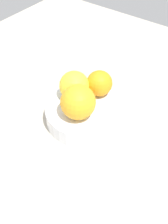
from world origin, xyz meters
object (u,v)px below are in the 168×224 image
(orange_in_bowl_1, at_px, (74,86))
(orange_in_bowl_2, at_px, (98,83))
(fruit_bowl, at_px, (84,114))
(orange_in_bowl_0, at_px, (78,102))

(orange_in_bowl_1, relative_size, orange_in_bowl_2, 1.13)
(fruit_bowl, relative_size, orange_in_bowl_2, 2.92)
(orange_in_bowl_2, bearing_deg, fruit_bowl, 4.18)
(orange_in_bowl_0, xyz_separation_m, orange_in_bowl_1, (-0.04, -0.04, -0.00))
(fruit_bowl, xyz_separation_m, orange_in_bowl_1, (-0.01, -0.04, 0.06))
(orange_in_bowl_1, bearing_deg, orange_in_bowl_0, 45.85)
(orange_in_bowl_0, relative_size, orange_in_bowl_1, 1.11)
(orange_in_bowl_1, height_order, orange_in_bowl_2, orange_in_bowl_1)
(orange_in_bowl_0, distance_m, orange_in_bowl_2, 0.09)
(fruit_bowl, height_order, orange_in_bowl_0, orange_in_bowl_0)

